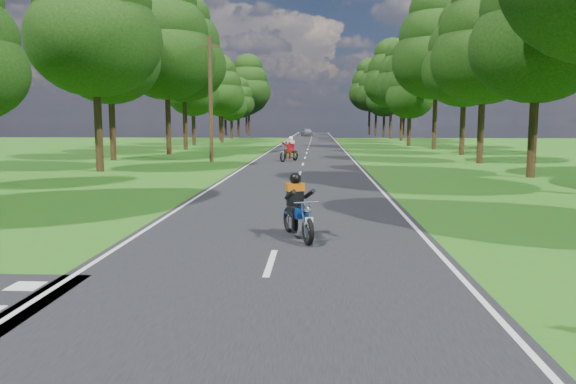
{
  "coord_description": "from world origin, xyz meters",
  "views": [
    {
      "loc": [
        0.85,
        -8.19,
        2.65
      ],
      "look_at": [
        0.22,
        4.0,
        1.1
      ],
      "focal_mm": 35.0,
      "sensor_mm": 36.0,
      "label": 1
    }
  ],
  "objects": [
    {
      "name": "ground",
      "position": [
        0.0,
        0.0,
        0.0
      ],
      "size": [
        160.0,
        160.0,
        0.0
      ],
      "primitive_type": "plane",
      "color": "#356316",
      "rests_on": "ground"
    },
    {
      "name": "main_road",
      "position": [
        0.0,
        50.0,
        0.01
      ],
      "size": [
        7.0,
        140.0,
        0.02
      ],
      "primitive_type": "cube",
      "color": "black",
      "rests_on": "ground"
    },
    {
      "name": "road_markings",
      "position": [
        -0.14,
        48.13,
        0.02
      ],
      "size": [
        7.4,
        140.0,
        0.01
      ],
      "color": "silver",
      "rests_on": "main_road"
    },
    {
      "name": "treeline",
      "position": [
        1.43,
        60.06,
        8.25
      ],
      "size": [
        40.0,
        115.35,
        14.78
      ],
      "color": "black",
      "rests_on": "ground"
    },
    {
      "name": "telegraph_pole",
      "position": [
        -6.0,
        28.0,
        4.07
      ],
      "size": [
        1.2,
        0.26,
        8.0
      ],
      "color": "#382616",
      "rests_on": "ground"
    },
    {
      "name": "rider_near_blue",
      "position": [
        0.43,
        4.22,
        0.76
      ],
      "size": [
        1.14,
        1.86,
        1.47
      ],
      "primitive_type": null,
      "rotation": [
        0.0,
        0.0,
        0.33
      ],
      "color": "navy",
      "rests_on": "main_road"
    },
    {
      "name": "rider_far_red",
      "position": [
        -0.97,
        28.48,
        0.83
      ],
      "size": [
        1.46,
        2.03,
        1.63
      ],
      "primitive_type": null,
      "rotation": [
        0.0,
        0.0,
        -0.47
      ],
      "color": "#A3250C",
      "rests_on": "main_road"
    },
    {
      "name": "distant_car",
      "position": [
        -0.86,
        89.07,
        0.71
      ],
      "size": [
        2.63,
        4.31,
        1.37
      ],
      "primitive_type": "imported",
      "rotation": [
        0.0,
        0.0,
        0.27
      ],
      "color": "#ABADB2",
      "rests_on": "main_road"
    }
  ]
}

